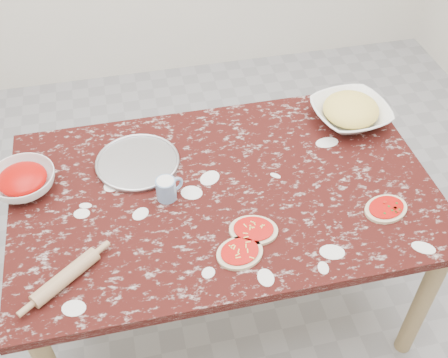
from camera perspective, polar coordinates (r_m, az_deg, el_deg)
ground at (r=2.66m, az=0.00°, el=-12.32°), size 4.00×4.00×0.00m
worktable at (r=2.14m, az=0.00°, el=-2.54°), size 1.60×1.00×0.75m
pizza_tray at (r=2.20m, az=-9.04°, el=1.70°), size 0.43×0.43×0.01m
sauce_bowl at (r=2.18m, az=-20.30°, el=-0.27°), size 0.27×0.27×0.08m
cheese_bowl at (r=2.42m, az=13.08°, el=6.68°), size 0.36×0.36×0.08m
flour_mug at (r=2.02m, az=-6.01°, el=-1.00°), size 0.11×0.08×0.09m
pizza_left at (r=1.93m, az=3.11°, el=-5.37°), size 0.20×0.18×0.02m
pizza_mid at (r=1.86m, az=1.66°, el=-7.74°), size 0.19×0.17×0.02m
pizza_right at (r=2.08m, az=16.61°, el=-3.00°), size 0.20×0.17×0.02m
rolling_pin at (r=1.86m, az=-16.26°, el=-9.84°), size 0.23×0.19×0.05m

